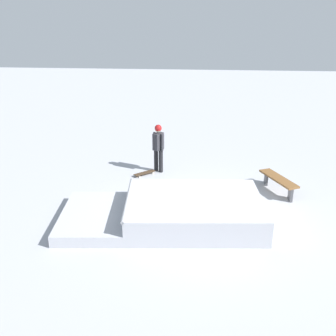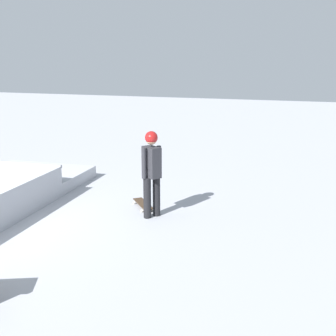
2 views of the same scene
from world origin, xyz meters
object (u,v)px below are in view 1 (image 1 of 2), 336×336
object	(u,v)px
skate_ramp	(177,212)
skater	(158,145)
skateboard	(145,173)
park_bench	(278,181)

from	to	relation	value
skate_ramp	skater	distance (m)	3.80
skater	skateboard	world-z (taller)	skater
skater	skateboard	size ratio (longest dim) A/B	2.36
skater	skateboard	xyz separation A→B (m)	(0.45, 0.40, -0.93)
skate_ramp	skater	xyz separation A→B (m)	(0.90, -3.63, 0.69)
park_bench	skater	bearing A→B (deg)	-19.44
skater	skate_ramp	bearing A→B (deg)	-132.67
skateboard	park_bench	bearing A→B (deg)	-54.48
skateboard	park_bench	size ratio (longest dim) A/B	0.45
skate_ramp	skateboard	xyz separation A→B (m)	(1.35, -3.23, -0.24)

